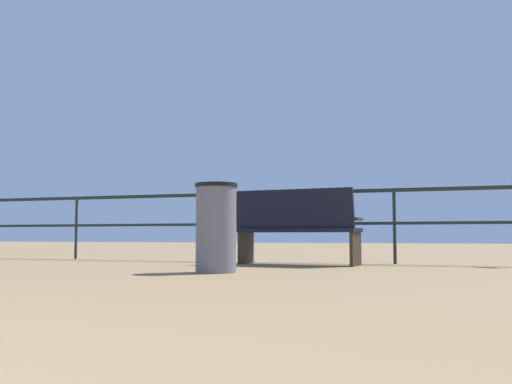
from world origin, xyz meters
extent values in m
cube|color=black|center=(0.00, 7.93, 0.98)|extent=(22.66, 0.05, 0.05)
cube|color=black|center=(0.00, 7.93, 0.54)|extent=(22.66, 0.04, 0.04)
cylinder|color=black|center=(-3.78, 7.93, 0.49)|extent=(0.04, 0.04, 0.98)
cylinder|color=black|center=(-1.26, 7.93, 0.49)|extent=(0.04, 0.04, 0.98)
cylinder|color=black|center=(1.26, 7.93, 0.49)|extent=(0.04, 0.04, 0.98)
cube|color=black|center=(0.10, 7.30, 0.44)|extent=(1.62, 0.62, 0.05)
cube|color=black|center=(0.08, 7.09, 0.70)|extent=(1.59, 0.29, 0.52)
cube|color=#2F2517|center=(0.85, 7.23, 0.22)|extent=(0.08, 0.42, 0.44)
cube|color=#2F2517|center=(0.87, 7.41, 0.58)|extent=(0.07, 0.33, 0.04)
cube|color=#2F2517|center=(-0.65, 7.37, 0.22)|extent=(0.08, 0.42, 0.44)
cube|color=#2F2517|center=(-0.63, 7.56, 0.58)|extent=(0.07, 0.33, 0.04)
cylinder|color=slate|center=(-0.28, 5.49, 0.43)|extent=(0.41, 0.41, 0.87)
cylinder|color=black|center=(-0.28, 5.49, 0.89)|extent=(0.43, 0.43, 0.04)
camera|label=1|loc=(2.01, 0.09, 0.37)|focal=40.27mm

